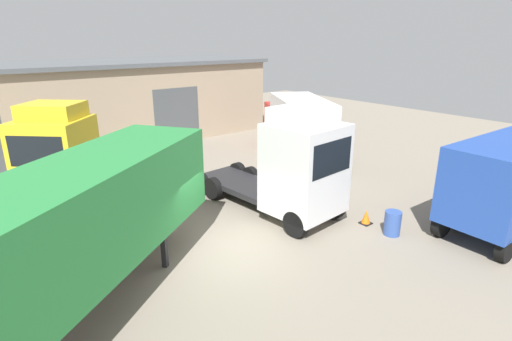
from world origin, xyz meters
The scene contains 8 objects.
ground_plane centered at (0.00, 0.00, 0.00)m, with size 60.00×60.00×0.00m, color gray.
warehouse_building centered at (0.00, 17.54, 2.62)m, with size 26.44×7.60×5.21m.
tractor_unit_white centered at (3.65, 0.66, 2.05)m, with size 3.10×6.91×4.38m.
container_trailer_green centered at (-5.51, -1.16, 2.50)m, with size 11.32×9.20×3.87m.
box_truck_red centered at (9.57, 6.68, 1.96)m, with size 5.74×7.79×3.52m.
tractor_unit_yellow centered at (-2.80, 7.40, 2.04)m, with size 6.23×6.44×4.32m.
oil_drum centered at (5.45, -2.54, 0.44)m, with size 0.58×0.58×0.88m.
traffic_cone centered at (5.44, -1.43, 0.25)m, with size 0.40×0.40×0.55m.
Camera 1 is at (-6.27, -9.61, 6.70)m, focal length 28.00 mm.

